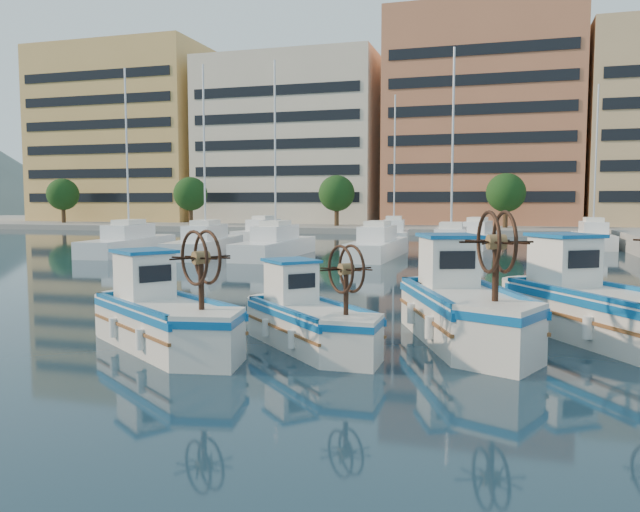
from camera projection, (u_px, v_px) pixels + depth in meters
The scene contains 7 objects.
ground at pixel (330, 344), 14.34m from camera, with size 300.00×300.00×0.00m, color #193142.
waterfront at pixel (554, 135), 72.96m from camera, with size 180.00×40.00×25.60m.
yacht_marina at pixel (387, 243), 41.35m from camera, with size 39.87×23.47×11.50m.
fishing_boat_a at pixel (163, 314), 14.07m from camera, with size 4.41×3.85×2.72m.
fishing_boat_b at pixel (309, 317), 14.15m from camera, with size 3.72×3.73×2.42m.
fishing_boat_c at pixel (462, 304), 14.78m from camera, with size 3.60×5.16×3.11m.
fishing_boat_d at pixel (595, 303), 14.93m from camera, with size 4.30×5.11×3.12m.
Camera 1 is at (3.74, -13.60, 3.28)m, focal length 35.00 mm.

